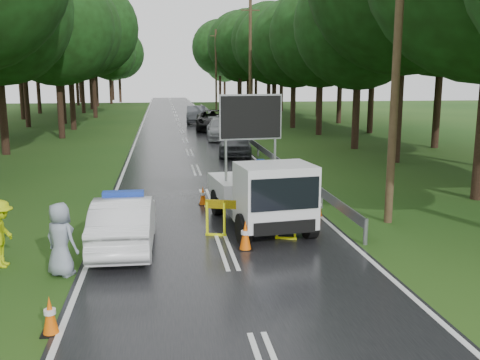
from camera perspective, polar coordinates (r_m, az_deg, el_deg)
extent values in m
plane|color=#183F12|center=(13.69, -1.52, -7.57)|extent=(160.00, 160.00, 0.00)
cube|color=black|center=(43.14, -6.23, 5.15)|extent=(7.00, 140.00, 0.02)
cylinder|color=gray|center=(14.47, 13.25, -5.39)|extent=(0.12, 0.12, 0.70)
cube|color=gray|center=(43.37, -1.33, 5.96)|extent=(0.05, 60.00, 0.30)
cylinder|color=#3F2D1D|center=(16.34, 16.40, 12.81)|extent=(0.24, 0.24, 10.00)
cylinder|color=#3F2D1D|center=(41.44, 1.09, 11.88)|extent=(0.24, 0.24, 10.00)
cube|color=#3F2D1D|center=(41.72, 1.11, 17.66)|extent=(1.40, 0.08, 0.08)
cylinder|color=#3F2D1D|center=(67.23, -2.57, 11.53)|extent=(0.24, 0.24, 10.00)
cube|color=#3F2D1D|center=(67.40, -2.60, 15.11)|extent=(1.40, 0.08, 0.08)
imported|color=silver|center=(13.99, -12.22, -4.50)|extent=(1.51, 4.17, 1.37)
cube|color=#1938A5|center=(13.81, -12.35, -1.49)|extent=(1.03, 0.30, 0.14)
cube|color=gray|center=(16.17, 1.71, -2.67)|extent=(2.45, 4.33, 0.25)
cube|color=white|center=(17.01, 0.76, -0.62)|extent=(2.33, 2.59, 0.54)
cube|color=white|center=(14.38, 3.77, -1.60)|extent=(2.14, 1.80, 1.67)
cube|color=black|center=(13.59, 4.88, -1.51)|extent=(1.81, 0.26, 0.84)
cube|color=black|center=(16.33, 1.16, 6.73)|extent=(1.87, 0.34, 1.28)
cylinder|color=black|center=(14.13, 0.38, -5.22)|extent=(0.37, 0.85, 0.83)
cylinder|color=black|center=(14.72, 7.43, -4.65)|extent=(0.37, 0.85, 0.83)
cylinder|color=black|center=(17.08, -2.44, -2.37)|extent=(0.37, 0.85, 0.83)
cylinder|color=black|center=(17.57, 3.51, -2.00)|extent=(0.37, 0.85, 0.83)
cube|color=#EFFA0D|center=(14.82, -3.52, -4.18)|extent=(0.07, 0.07, 0.97)
cube|color=#EFFA0D|center=(14.72, -1.68, -4.27)|extent=(0.07, 0.07, 0.97)
cube|color=#EFFA0D|center=(14.52, 3.99, -4.50)|extent=(0.07, 0.07, 0.97)
cube|color=#EFFA0D|center=(14.49, 5.91, -4.57)|extent=(0.07, 0.07, 0.97)
cube|color=#F2CC00|center=(14.50, 1.14, -2.72)|extent=(2.42, 0.81, 0.24)
imported|color=#E4E80C|center=(16.21, 0.44, -1.37)|extent=(0.76, 0.75, 1.77)
imported|color=#1B46B3|center=(15.88, 2.35, -1.27)|extent=(1.07, 0.90, 1.97)
imported|color=#BCD40B|center=(13.56, -24.07, -5.25)|extent=(0.62, 1.04, 1.58)
imported|color=#858F9F|center=(12.47, -18.59, -6.03)|extent=(0.97, 0.89, 1.66)
imported|color=#383B3F|center=(30.09, -0.58, 4.12)|extent=(2.28, 4.61, 1.51)
imported|color=#9C9EA4|center=(37.73, -1.97, 5.48)|extent=(2.36, 5.20, 1.48)
imported|color=black|center=(44.16, -2.90, 6.40)|extent=(3.20, 6.14, 1.65)
imported|color=#46484E|center=(51.07, -4.70, 6.97)|extent=(2.08, 5.01, 1.61)
cube|color=black|center=(10.10, -19.48, -15.17)|extent=(0.33, 0.33, 0.03)
cone|color=#EA5A07|center=(9.95, -19.61, -13.39)|extent=(0.27, 0.27, 0.68)
cube|color=black|center=(13.75, 0.57, -7.42)|extent=(0.37, 0.37, 0.03)
cone|color=#EA5A07|center=(13.63, 0.57, -5.87)|extent=(0.30, 0.30, 0.76)
cube|color=black|center=(18.46, -3.96, -2.65)|extent=(0.32, 0.32, 0.03)
cone|color=#EA5A07|center=(18.38, -3.98, -1.64)|extent=(0.26, 0.26, 0.65)
cube|color=black|center=(14.54, -15.45, -6.81)|extent=(0.31, 0.31, 0.03)
cone|color=#EA5A07|center=(14.44, -15.52, -5.60)|extent=(0.25, 0.25, 0.63)
cube|color=black|center=(17.11, 8.34, -3.84)|extent=(0.31, 0.31, 0.03)
cone|color=#EA5A07|center=(17.03, 8.37, -2.78)|extent=(0.26, 0.26, 0.64)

